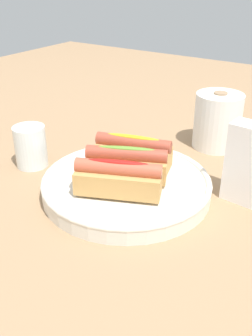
{
  "coord_description": "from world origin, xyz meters",
  "views": [
    {
      "loc": [
        0.33,
        -0.53,
        0.39
      ],
      "look_at": [
        -0.02,
        -0.0,
        0.05
      ],
      "focal_mm": 41.23,
      "sensor_mm": 36.0,
      "label": 1
    }
  ],
  "objects_px": {
    "serving_bowl": "(126,185)",
    "hotdog_side": "(133,152)",
    "water_glass": "(31,148)",
    "hotdog_front": "(118,178)",
    "hotdog_back": "(126,164)",
    "paper_towel_roll": "(218,121)"
  },
  "relations": [
    {
      "from": "hotdog_front",
      "to": "hotdog_side",
      "type": "bearing_deg",
      "value": 108.58
    },
    {
      "from": "serving_bowl",
      "to": "hotdog_side",
      "type": "distance_m",
      "value": 0.07
    },
    {
      "from": "hotdog_side",
      "to": "water_glass",
      "type": "xyz_separation_m",
      "value": [
        -0.22,
        -0.07,
        -0.02
      ]
    },
    {
      "from": "serving_bowl",
      "to": "hotdog_front",
      "type": "height_order",
      "value": "hotdog_front"
    },
    {
      "from": "hotdog_front",
      "to": "hotdog_back",
      "type": "xyz_separation_m",
      "value": [
        -0.02,
        0.05,
        0.0
      ]
    },
    {
      "from": "hotdog_side",
      "to": "hotdog_front",
      "type": "bearing_deg",
      "value": -71.42
    },
    {
      "from": "hotdog_front",
      "to": "hotdog_back",
      "type": "distance_m",
      "value": 0.05
    },
    {
      "from": "hotdog_front",
      "to": "hotdog_back",
      "type": "relative_size",
      "value": 1.0
    },
    {
      "from": "serving_bowl",
      "to": "hotdog_side",
      "type": "bearing_deg",
      "value": 108.58
    },
    {
      "from": "hotdog_front",
      "to": "hotdog_side",
      "type": "relative_size",
      "value": 1.0
    },
    {
      "from": "hotdog_front",
      "to": "water_glass",
      "type": "height_order",
      "value": "hotdog_front"
    },
    {
      "from": "hotdog_back",
      "to": "paper_towel_roll",
      "type": "bearing_deg",
      "value": 78.91
    },
    {
      "from": "serving_bowl",
      "to": "hotdog_side",
      "type": "relative_size",
      "value": 2.04
    },
    {
      "from": "serving_bowl",
      "to": "water_glass",
      "type": "distance_m",
      "value": 0.24
    },
    {
      "from": "serving_bowl",
      "to": "water_glass",
      "type": "height_order",
      "value": "water_glass"
    },
    {
      "from": "hotdog_front",
      "to": "water_glass",
      "type": "xyz_separation_m",
      "value": [
        -0.25,
        0.04,
        -0.02
      ]
    },
    {
      "from": "hotdog_back",
      "to": "water_glass",
      "type": "distance_m",
      "value": 0.24
    },
    {
      "from": "water_glass",
      "to": "hotdog_front",
      "type": "bearing_deg",
      "value": -8.26
    },
    {
      "from": "hotdog_back",
      "to": "water_glass",
      "type": "height_order",
      "value": "hotdog_back"
    },
    {
      "from": "hotdog_front",
      "to": "hotdog_back",
      "type": "height_order",
      "value": "same"
    },
    {
      "from": "serving_bowl",
      "to": "hotdog_back",
      "type": "bearing_deg",
      "value": 28.44
    },
    {
      "from": "hotdog_back",
      "to": "paper_towel_roll",
      "type": "height_order",
      "value": "paper_towel_roll"
    }
  ]
}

